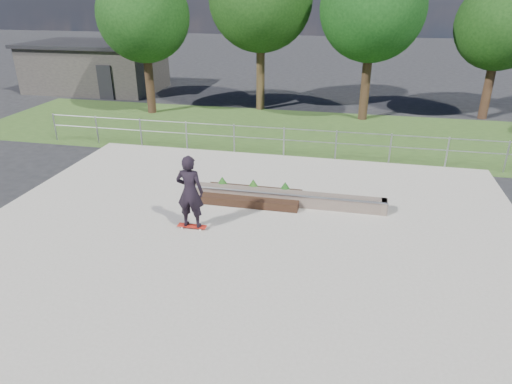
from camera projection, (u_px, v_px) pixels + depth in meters
ground at (235, 256)px, 11.27m from camera, size 120.00×120.00×0.00m
grass_verge at (295, 132)px, 21.09m from camera, size 30.00×8.00×0.02m
concrete_slab at (235, 255)px, 11.25m from camera, size 15.00×15.00×0.06m
fence at (284, 138)px, 17.65m from camera, size 20.06×0.06×1.20m
building at (96, 66)px, 29.45m from camera, size 8.40×5.40×3.00m
tree_far_left at (143, 16)px, 22.47m from camera, size 4.55×4.55×7.15m
tree_mid_right at (373, 9)px, 21.06m from camera, size 4.90×4.90×7.70m
tree_far_right at (501, 26)px, 21.54m from camera, size 4.20×4.20×6.60m
grind_ledge at (285, 198)px, 13.79m from camera, size 6.00×0.44×0.43m
planter_bed at (252, 194)px, 14.07m from camera, size 3.00×1.20×0.61m
skateboarder at (190, 192)px, 12.01m from camera, size 0.80×0.48×2.10m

